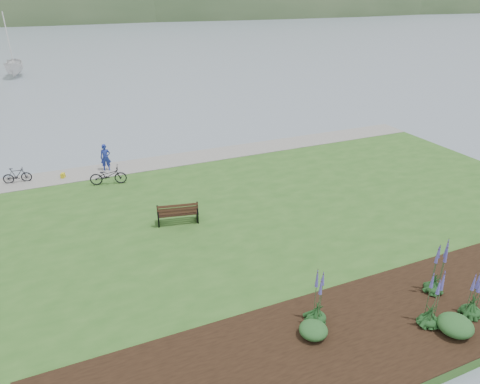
% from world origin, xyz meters
% --- Properties ---
extents(ground, '(600.00, 600.00, 0.00)m').
position_xyz_m(ground, '(0.00, 0.00, 0.00)').
color(ground, gray).
rests_on(ground, ground).
extents(lawn, '(34.00, 20.00, 0.40)m').
position_xyz_m(lawn, '(0.00, -2.00, 0.20)').
color(lawn, '#2D5B20').
rests_on(lawn, ground).
extents(shoreline_path, '(34.00, 2.20, 0.03)m').
position_xyz_m(shoreline_path, '(0.00, 6.90, 0.42)').
color(shoreline_path, gray).
rests_on(shoreline_path, lawn).
extents(garden_bed, '(24.00, 4.40, 0.04)m').
position_xyz_m(garden_bed, '(3.00, -9.80, 0.42)').
color(garden_bed, black).
rests_on(garden_bed, lawn).
extents(far_hillside, '(580.00, 80.00, 38.00)m').
position_xyz_m(far_hillside, '(20.00, 170.00, 0.00)').
color(far_hillside, '#314A29').
rests_on(far_hillside, ground).
extents(park_bench, '(1.91, 1.08, 1.12)m').
position_xyz_m(park_bench, '(-2.42, -0.93, 0.96)').
color(park_bench, '#321D13').
rests_on(park_bench, lawn).
extents(person, '(0.75, 0.58, 1.87)m').
position_xyz_m(person, '(-4.50, 6.89, 1.34)').
color(person, navy).
rests_on(person, lawn).
extents(bicycle_a, '(1.08, 2.05, 1.02)m').
position_xyz_m(bicycle_a, '(-4.67, 4.83, 0.91)').
color(bicycle_a, black).
rests_on(bicycle_a, lawn).
extents(bicycle_b, '(0.54, 1.49, 0.88)m').
position_xyz_m(bicycle_b, '(-9.23, 7.00, 0.84)').
color(bicycle_b, black).
rests_on(bicycle_b, lawn).
extents(sailboat, '(9.92, 10.07, 24.55)m').
position_xyz_m(sailboat, '(-10.69, 44.88, 0.00)').
color(sailboat, silver).
rests_on(sailboat, ground).
extents(pannier, '(0.28, 0.33, 0.30)m').
position_xyz_m(pannier, '(-6.94, 6.68, 0.55)').
color(pannier, gold).
rests_on(pannier, lawn).
extents(echium_0, '(0.62, 0.62, 2.17)m').
position_xyz_m(echium_0, '(3.00, -10.38, 1.27)').
color(echium_0, '#143918').
rests_on(echium_0, garden_bed).
extents(echium_1, '(0.62, 0.62, 2.36)m').
position_xyz_m(echium_1, '(4.39, -9.21, 1.41)').
color(echium_1, '#143918').
rests_on(echium_1, garden_bed).
extents(echium_4, '(0.62, 0.62, 2.33)m').
position_xyz_m(echium_4, '(-0.16, -8.84, 1.34)').
color(echium_4, '#143918').
rests_on(echium_4, garden_bed).
extents(echium_5, '(0.62, 0.62, 1.77)m').
position_xyz_m(echium_5, '(4.59, -10.58, 1.14)').
color(echium_5, '#143918').
rests_on(echium_5, garden_bed).
extents(shrub_0, '(0.88, 0.88, 0.44)m').
position_xyz_m(shrub_0, '(-0.60, -9.35, 0.66)').
color(shrub_0, '#1E4C21').
rests_on(shrub_0, garden_bed).
extents(shrub_1, '(1.07, 1.07, 0.53)m').
position_xyz_m(shrub_1, '(3.47, -10.95, 0.71)').
color(shrub_1, '#1E4C21').
rests_on(shrub_1, garden_bed).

